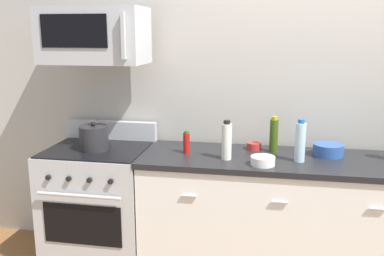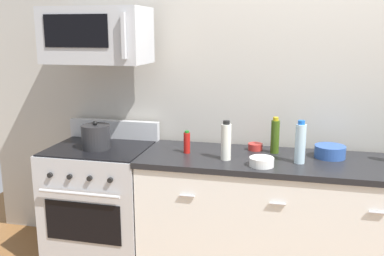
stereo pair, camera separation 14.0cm
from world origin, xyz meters
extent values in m
cube|color=#B7B2A8|center=(0.00, 0.41, 1.35)|extent=(5.63, 0.10, 2.70)
cube|color=white|center=(0.00, 0.00, 0.44)|extent=(2.51, 0.62, 0.88)
cube|color=black|center=(0.00, 0.00, 0.90)|extent=(2.54, 0.65, 0.04)
cylinder|color=silver|center=(-0.88, -0.32, 0.72)|extent=(0.10, 0.02, 0.02)
cylinder|color=silver|center=(-0.29, -0.32, 0.72)|extent=(0.10, 0.02, 0.02)
cylinder|color=silver|center=(0.29, -0.32, 0.72)|extent=(0.10, 0.02, 0.02)
cube|color=#B7BABF|center=(-1.65, 0.00, 0.46)|extent=(0.76, 0.64, 0.91)
cube|color=black|center=(-1.65, -0.32, 0.45)|extent=(0.58, 0.01, 0.30)
cylinder|color=#B7BABF|center=(-1.65, -0.35, 0.68)|extent=(0.61, 0.02, 0.02)
cube|color=#B7BABF|center=(-1.65, 0.29, 0.99)|extent=(0.76, 0.06, 0.16)
cube|color=black|center=(-1.65, 0.00, 0.92)|extent=(0.73, 0.61, 0.01)
cylinder|color=black|center=(-1.87, -0.33, 0.79)|extent=(0.04, 0.02, 0.04)
cylinder|color=black|center=(-1.72, -0.33, 0.79)|extent=(0.04, 0.02, 0.04)
cylinder|color=black|center=(-1.57, -0.33, 0.79)|extent=(0.04, 0.02, 0.04)
cylinder|color=black|center=(-1.42, -0.33, 0.79)|extent=(0.04, 0.02, 0.04)
cube|color=#B7BABF|center=(-1.65, 0.05, 1.75)|extent=(0.74, 0.40, 0.40)
cube|color=black|center=(-1.71, -0.15, 1.78)|extent=(0.48, 0.01, 0.22)
cube|color=#B7BABF|center=(-1.35, -0.17, 1.75)|extent=(0.02, 0.04, 0.30)
cylinder|color=silver|center=(-0.66, -0.10, 1.04)|extent=(0.07, 0.07, 0.25)
cylinder|color=black|center=(-0.66, -0.10, 1.18)|extent=(0.05, 0.05, 0.02)
cylinder|color=silver|center=(-0.17, -0.06, 1.05)|extent=(0.07, 0.07, 0.26)
cylinder|color=blue|center=(-0.17, -0.06, 1.20)|extent=(0.05, 0.05, 0.03)
cylinder|color=#385114|center=(-0.34, 0.14, 1.04)|extent=(0.06, 0.06, 0.24)
cylinder|color=#B29919|center=(-0.34, 0.14, 1.17)|extent=(0.04, 0.04, 0.02)
cylinder|color=#B21914|center=(-0.96, 0.00, 0.99)|extent=(0.05, 0.05, 0.15)
cylinder|color=#19721E|center=(-0.96, 0.00, 1.08)|extent=(0.03, 0.03, 0.01)
cylinder|color=#2D519E|center=(0.04, 0.12, 0.96)|extent=(0.21, 0.21, 0.08)
torus|color=#2D519E|center=(0.04, 0.12, 1.00)|extent=(0.21, 0.21, 0.01)
cylinder|color=#2D519E|center=(0.04, 0.12, 0.93)|extent=(0.12, 0.12, 0.01)
cylinder|color=#B72D28|center=(-0.48, 0.19, 0.94)|extent=(0.11, 0.11, 0.05)
torus|color=#B72D28|center=(-0.48, 0.19, 0.97)|extent=(0.11, 0.11, 0.01)
cylinder|color=#B72D28|center=(-0.48, 0.19, 0.92)|extent=(0.06, 0.06, 0.01)
cylinder|color=white|center=(-0.41, -0.19, 0.95)|extent=(0.16, 0.16, 0.06)
torus|color=white|center=(-0.41, -0.19, 0.97)|extent=(0.16, 0.16, 0.01)
cylinder|color=white|center=(-0.41, -0.19, 0.92)|extent=(0.09, 0.09, 0.01)
cylinder|color=#262628|center=(-1.65, -0.05, 1.01)|extent=(0.21, 0.21, 0.18)
sphere|color=black|center=(-1.65, -0.05, 1.12)|extent=(0.04, 0.04, 0.04)
camera|label=1|loc=(-0.38, -2.91, 1.78)|focal=39.89mm
camera|label=2|loc=(-0.25, -2.88, 1.78)|focal=39.89mm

